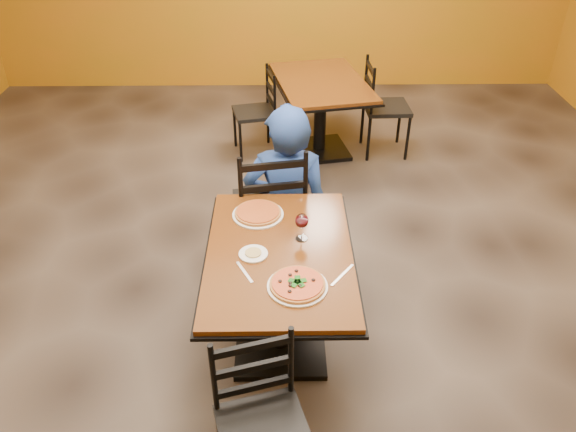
{
  "coord_description": "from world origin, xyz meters",
  "views": [
    {
      "loc": [
        0.01,
        -2.92,
        2.62
      ],
      "look_at": [
        0.05,
        -0.3,
        0.85
      ],
      "focal_mm": 34.57,
      "sensor_mm": 36.0,
      "label": 1
    }
  ],
  "objects_px": {
    "plate_far": "(258,215)",
    "wine_glass": "(302,226)",
    "pizza_main": "(297,284)",
    "pizza_far": "(258,212)",
    "table_second": "(321,100)",
    "chair_second_right": "(387,108)",
    "chair_main_far": "(269,206)",
    "chair_second_left": "(254,113)",
    "table_main": "(280,278)",
    "side_plate": "(253,254)",
    "plate_main": "(297,286)",
    "diner": "(287,188)"
  },
  "relations": [
    {
      "from": "table_second",
      "to": "side_plate",
      "type": "distance_m",
      "value": 2.72
    },
    {
      "from": "chair_second_left",
      "to": "plate_main",
      "type": "height_order",
      "value": "chair_second_left"
    },
    {
      "from": "pizza_main",
      "to": "pizza_far",
      "type": "relative_size",
      "value": 1.01
    },
    {
      "from": "chair_main_far",
      "to": "plate_far",
      "type": "xyz_separation_m",
      "value": [
        -0.06,
        -0.47,
        0.24
      ]
    },
    {
      "from": "plate_main",
      "to": "pizza_main",
      "type": "bearing_deg",
      "value": 0.0
    },
    {
      "from": "table_main",
      "to": "plate_main",
      "type": "relative_size",
      "value": 3.97
    },
    {
      "from": "chair_second_right",
      "to": "wine_glass",
      "type": "distance_m",
      "value": 2.71
    },
    {
      "from": "table_main",
      "to": "pizza_main",
      "type": "bearing_deg",
      "value": -72.94
    },
    {
      "from": "plate_far",
      "to": "wine_glass",
      "type": "distance_m",
      "value": 0.36
    },
    {
      "from": "table_main",
      "to": "side_plate",
      "type": "relative_size",
      "value": 7.69
    },
    {
      "from": "table_second",
      "to": "chair_second_left",
      "type": "distance_m",
      "value": 0.66
    },
    {
      "from": "table_second",
      "to": "pizza_far",
      "type": "bearing_deg",
      "value": -103.05
    },
    {
      "from": "plate_far",
      "to": "side_plate",
      "type": "relative_size",
      "value": 1.94
    },
    {
      "from": "chair_second_left",
      "to": "side_plate",
      "type": "height_order",
      "value": "chair_second_left"
    },
    {
      "from": "chair_main_far",
      "to": "plate_main",
      "type": "height_order",
      "value": "chair_main_far"
    },
    {
      "from": "table_second",
      "to": "chair_main_far",
      "type": "xyz_separation_m",
      "value": [
        -0.47,
        -1.81,
        -0.04
      ]
    },
    {
      "from": "chair_main_far",
      "to": "plate_far",
      "type": "relative_size",
      "value": 3.3
    },
    {
      "from": "side_plate",
      "to": "wine_glass",
      "type": "height_order",
      "value": "wine_glass"
    },
    {
      "from": "chair_main_far",
      "to": "side_plate",
      "type": "xyz_separation_m",
      "value": [
        -0.07,
        -0.85,
        0.24
      ]
    },
    {
      "from": "side_plate",
      "to": "wine_glass",
      "type": "relative_size",
      "value": 0.89
    },
    {
      "from": "chair_main_far",
      "to": "plate_main",
      "type": "distance_m",
      "value": 1.16
    },
    {
      "from": "table_second",
      "to": "chair_second_right",
      "type": "height_order",
      "value": "chair_second_right"
    },
    {
      "from": "chair_second_right",
      "to": "diner",
      "type": "height_order",
      "value": "diner"
    },
    {
      "from": "table_main",
      "to": "chair_main_far",
      "type": "bearing_deg",
      "value": 95.13
    },
    {
      "from": "chair_second_left",
      "to": "plate_far",
      "type": "relative_size",
      "value": 2.73
    },
    {
      "from": "chair_second_left",
      "to": "diner",
      "type": "relative_size",
      "value": 0.68
    },
    {
      "from": "table_main",
      "to": "side_plate",
      "type": "distance_m",
      "value": 0.25
    },
    {
      "from": "table_second",
      "to": "chair_second_right",
      "type": "relative_size",
      "value": 1.46
    },
    {
      "from": "chair_main_far",
      "to": "wine_glass",
      "type": "height_order",
      "value": "chair_main_far"
    },
    {
      "from": "table_main",
      "to": "diner",
      "type": "height_order",
      "value": "diner"
    },
    {
      "from": "chair_second_right",
      "to": "pizza_far",
      "type": "xyz_separation_m",
      "value": [
        -1.18,
        -2.28,
        0.3
      ]
    },
    {
      "from": "chair_second_left",
      "to": "table_second",
      "type": "bearing_deg",
      "value": 76.96
    },
    {
      "from": "chair_main_far",
      "to": "chair_second_left",
      "type": "relative_size",
      "value": 1.21
    },
    {
      "from": "chair_main_far",
      "to": "wine_glass",
      "type": "bearing_deg",
      "value": 95.74
    },
    {
      "from": "chair_main_far",
      "to": "table_main",
      "type": "bearing_deg",
      "value": 85.12
    },
    {
      "from": "side_plate",
      "to": "table_main",
      "type": "bearing_deg",
      "value": 10.74
    },
    {
      "from": "plate_main",
      "to": "wine_glass",
      "type": "relative_size",
      "value": 1.72
    },
    {
      "from": "table_main",
      "to": "plate_far",
      "type": "relative_size",
      "value": 3.97
    },
    {
      "from": "chair_second_left",
      "to": "side_plate",
      "type": "bearing_deg",
      "value": -10.73
    },
    {
      "from": "pizza_far",
      "to": "wine_glass",
      "type": "height_order",
      "value": "wine_glass"
    },
    {
      "from": "chair_second_left",
      "to": "wine_glass",
      "type": "xyz_separation_m",
      "value": [
        0.38,
        -2.52,
        0.42
      ]
    },
    {
      "from": "table_main",
      "to": "pizza_far",
      "type": "distance_m",
      "value": 0.44
    },
    {
      "from": "chair_second_left",
      "to": "side_plate",
      "type": "relative_size",
      "value": 5.29
    },
    {
      "from": "side_plate",
      "to": "plate_main",
      "type": "bearing_deg",
      "value": -49.02
    },
    {
      "from": "pizza_far",
      "to": "wine_glass",
      "type": "xyz_separation_m",
      "value": [
        0.26,
        -0.24,
        0.07
      ]
    },
    {
      "from": "table_second",
      "to": "chair_second_right",
      "type": "xyz_separation_m",
      "value": [
        0.65,
        0.0,
        -0.09
      ]
    },
    {
      "from": "chair_second_right",
      "to": "plate_main",
      "type": "height_order",
      "value": "chair_second_right"
    },
    {
      "from": "plate_main",
      "to": "wine_glass",
      "type": "distance_m",
      "value": 0.42
    },
    {
      "from": "chair_main_far",
      "to": "chair_second_right",
      "type": "xyz_separation_m",
      "value": [
        1.12,
        1.81,
        -0.04
      ]
    },
    {
      "from": "chair_main_far",
      "to": "pizza_main",
      "type": "xyz_separation_m",
      "value": [
        0.16,
        -1.12,
        0.26
      ]
    }
  ]
}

